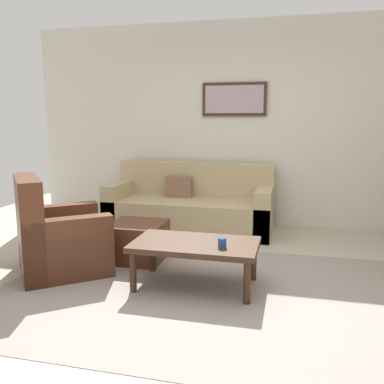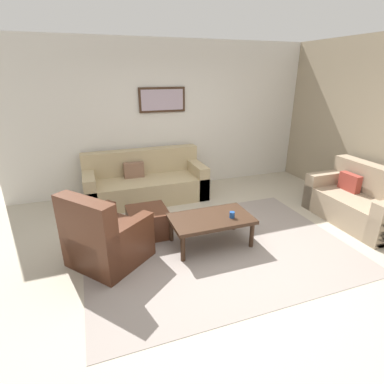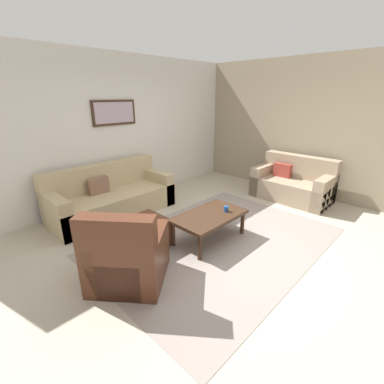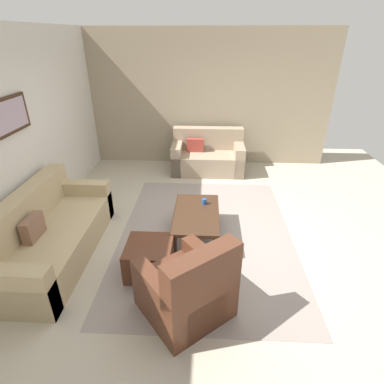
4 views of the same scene
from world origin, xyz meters
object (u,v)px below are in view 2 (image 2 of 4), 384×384
object	(u,v)px
couch_main	(145,183)
armchair_leather	(104,241)
coffee_table	(211,221)
ottoman	(148,222)
couch_loveseat	(361,203)
framed_artwork	(162,100)
cup	(232,215)

from	to	relation	value
couch_main	armchair_leather	size ratio (longest dim) A/B	1.93
couch_main	coffee_table	size ratio (longest dim) A/B	1.97
couch_main	ottoman	distance (m)	1.43
couch_loveseat	framed_artwork	bearing A→B (deg)	135.22
couch_main	framed_artwork	bearing A→B (deg)	40.07
couch_loveseat	ottoman	world-z (taller)	couch_loveseat
couch_loveseat	armchair_leather	xyz separation A→B (m)	(-3.92, 0.17, 0.00)
couch_main	cup	xyz separation A→B (m)	(0.77, -2.06, 0.16)
couch_loveseat	armchair_leather	world-z (taller)	armchair_leather
couch_main	armchair_leather	xyz separation A→B (m)	(-0.89, -1.93, 0.01)
coffee_table	framed_artwork	bearing A→B (deg)	90.36
coffee_table	framed_artwork	world-z (taller)	framed_artwork
couch_main	couch_loveseat	size ratio (longest dim) A/B	1.45
armchair_leather	cup	size ratio (longest dim) A/B	13.63
couch_loveseat	ottoman	size ratio (longest dim) A/B	2.67
couch_main	coffee_table	world-z (taller)	couch_main
ottoman	coffee_table	distance (m)	0.95
ottoman	cup	xyz separation A→B (m)	(1.02, -0.65, 0.25)
ottoman	framed_artwork	xyz separation A→B (m)	(0.75, 1.82, 1.54)
ottoman	cup	distance (m)	1.23
couch_main	armchair_leather	distance (m)	2.12
armchair_leather	coffee_table	distance (m)	1.40
coffee_table	cup	size ratio (longest dim) A/B	13.32
armchair_leather	cup	bearing A→B (deg)	-4.47
couch_loveseat	framed_artwork	distance (m)	3.85
armchair_leather	coffee_table	bearing A→B (deg)	-0.98
armchair_leather	cup	xyz separation A→B (m)	(1.66, -0.13, 0.14)
ottoman	coffee_table	bearing A→B (deg)	-35.68
coffee_table	cup	world-z (taller)	cup
coffee_table	cup	bearing A→B (deg)	-22.40
coffee_table	cup	distance (m)	0.29
armchair_leather	framed_artwork	bearing A→B (deg)	59.38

